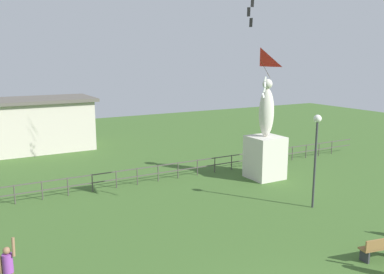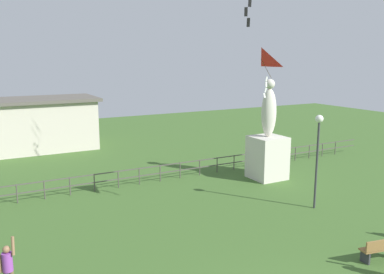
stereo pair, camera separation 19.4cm
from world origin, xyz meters
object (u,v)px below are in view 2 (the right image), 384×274
statue_monument (268,148)px  lamppost (318,141)px  person_3 (8,267)px  kite_1 (261,60)px  park_bench (381,249)px

statue_monument → lamppost: bearing=-102.8°
statue_monument → person_3: size_ratio=3.08×
person_3 → lamppost: bearing=4.7°
statue_monument → kite_1: (-4.41, -4.83, 5.04)m
lamppost → kite_1: bearing=178.1°
lamppost → person_3: bearing=-175.3°
statue_monument → kite_1: bearing=-132.5°
statue_monument → person_3: (-14.33, -6.01, -0.84)m
park_bench → person_3: (-11.47, 3.80, 0.47)m
kite_1 → statue_monument: bearing=47.5°
lamppost → park_bench: 5.86m
statue_monument → park_bench: size_ratio=3.71×
statue_monument → park_bench: bearing=-106.2°
lamppost → kite_1: (-3.29, 0.11, 3.61)m
lamppost → park_bench: lamppost is taller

